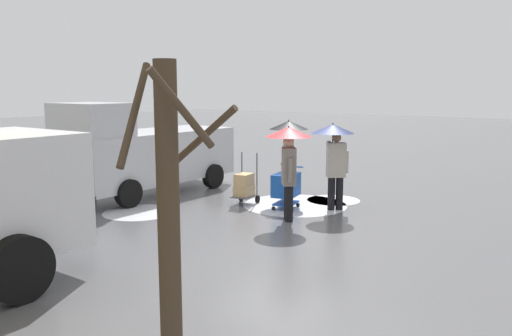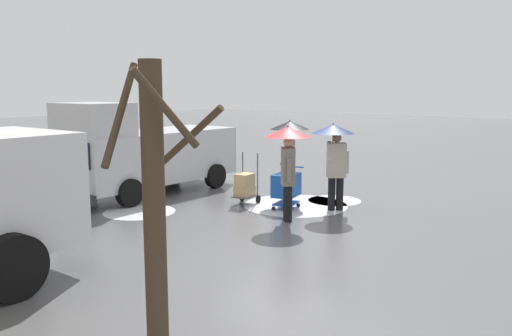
# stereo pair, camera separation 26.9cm
# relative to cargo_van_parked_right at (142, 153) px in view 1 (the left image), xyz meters

# --- Properties ---
(ground_plane) EXTENTS (90.00, 90.00, 0.00)m
(ground_plane) POSITION_rel_cargo_van_parked_right_xyz_m (-4.13, -0.58, -1.18)
(ground_plane) COLOR #5B5B5E
(slush_patch_near_cluster) EXTENTS (1.28, 1.28, 0.01)m
(slush_patch_near_cluster) POSITION_rel_cargo_van_parked_right_xyz_m (-2.32, 4.73, -1.18)
(slush_patch_near_cluster) COLOR #ADAFB5
(slush_patch_near_cluster) RESTS_ON ground
(slush_patch_under_van) EXTENTS (2.66, 2.66, 0.01)m
(slush_patch_under_van) POSITION_rel_cargo_van_parked_right_xyz_m (-4.16, -1.45, -1.18)
(slush_patch_under_van) COLOR silver
(slush_patch_under_van) RESTS_ON ground
(slush_patch_mid_street) EXTENTS (1.41, 1.41, 0.01)m
(slush_patch_mid_street) POSITION_rel_cargo_van_parked_right_xyz_m (-4.67, -2.56, -1.18)
(slush_patch_mid_street) COLOR silver
(slush_patch_mid_street) RESTS_ON ground
(slush_patch_far_side) EXTENTS (1.73, 1.73, 0.01)m
(slush_patch_far_side) POSITION_rel_cargo_van_parked_right_xyz_m (-1.63, 1.53, -1.18)
(slush_patch_far_side) COLOR silver
(slush_patch_far_side) RESTS_ON ground
(cargo_van_parked_right) EXTENTS (2.29, 5.38, 2.60)m
(cargo_van_parked_right) POSITION_rel_cargo_van_parked_right_xyz_m (0.00, 0.00, 0.00)
(cargo_van_parked_right) COLOR #B7BABF
(cargo_van_parked_right) RESTS_ON ground
(shopping_cart_vendor) EXTENTS (0.72, 0.92, 1.04)m
(shopping_cart_vendor) POSITION_rel_cargo_van_parked_right_xyz_m (-4.21, -0.97, -0.61)
(shopping_cart_vendor) COLOR #1951B2
(shopping_cart_vendor) RESTS_ON ground
(hand_dolly_boxes) EXTENTS (0.63, 0.78, 1.32)m
(hand_dolly_boxes) POSITION_rel_cargo_van_parked_right_xyz_m (-3.08, -0.73, -0.70)
(hand_dolly_boxes) COLOR #515156
(hand_dolly_boxes) RESTS_ON ground
(pedestrian_pink_side) EXTENTS (1.04, 1.04, 2.15)m
(pedestrian_pink_side) POSITION_rel_cargo_van_parked_right_xyz_m (-3.61, -1.96, 0.41)
(pedestrian_pink_side) COLOR black
(pedestrian_pink_side) RESTS_ON ground
(pedestrian_black_side) EXTENTS (1.04, 1.04, 2.15)m
(pedestrian_black_side) POSITION_rel_cargo_van_parked_right_xyz_m (-5.19, -1.58, 0.39)
(pedestrian_black_side) COLOR black
(pedestrian_black_side) RESTS_ON ground
(pedestrian_white_side) EXTENTS (1.04, 1.04, 2.15)m
(pedestrian_white_side) POSITION_rel_cargo_van_parked_right_xyz_m (-4.87, -0.09, 0.41)
(pedestrian_white_side) COLOR black
(pedestrian_white_side) RESTS_ON ground
(bare_tree_near) EXTENTS (1.08, 1.12, 3.26)m
(bare_tree_near) POSITION_rel_cargo_van_parked_right_xyz_m (-7.35, 5.83, 0.56)
(bare_tree_near) COLOR #423323
(bare_tree_near) RESTS_ON ground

